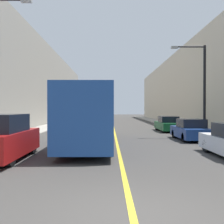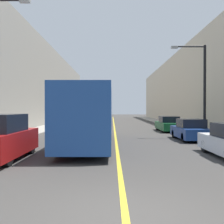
# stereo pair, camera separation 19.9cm
# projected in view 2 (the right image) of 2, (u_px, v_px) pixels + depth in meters

# --- Properties ---
(ground_plane) EXTENTS (200.00, 200.00, 0.00)m
(ground_plane) POSITION_uv_depth(u_px,v_px,m) (125.00, 217.00, 5.25)
(ground_plane) COLOR #3F3D3A
(sidewalk_left) EXTENTS (2.63, 72.00, 0.10)m
(sidewalk_left) POSITION_uv_depth(u_px,v_px,m) (57.00, 125.00, 35.24)
(sidewalk_left) COLOR #9E998E
(sidewalk_left) RESTS_ON ground
(sidewalk_right) EXTENTS (2.63, 72.00, 0.10)m
(sidewalk_right) POSITION_uv_depth(u_px,v_px,m) (171.00, 125.00, 35.25)
(sidewalk_right) COLOR #9E998E
(sidewalk_right) RESTS_ON ground
(building_row_left) EXTENTS (4.00, 72.00, 11.23)m
(building_row_left) POSITION_uv_depth(u_px,v_px,m) (32.00, 83.00, 35.18)
(building_row_left) COLOR gray
(building_row_left) RESTS_ON ground
(building_row_right) EXTENTS (4.00, 72.00, 10.36)m
(building_row_right) POSITION_uv_depth(u_px,v_px,m) (196.00, 87.00, 35.19)
(building_row_right) COLOR beige
(building_row_right) RESTS_ON ground
(road_center_line) EXTENTS (0.16, 72.00, 0.01)m
(road_center_line) POSITION_uv_depth(u_px,v_px,m) (114.00, 125.00, 35.24)
(road_center_line) COLOR gold
(road_center_line) RESTS_ON ground
(bus) EXTENTS (2.55, 10.88, 3.28)m
(bus) POSITION_uv_depth(u_px,v_px,m) (90.00, 116.00, 15.48)
(bus) COLOR #1E4793
(bus) RESTS_ON ground
(parked_suv_left) EXTENTS (1.96, 4.57, 1.94)m
(parked_suv_left) POSITION_uv_depth(u_px,v_px,m) (0.00, 139.00, 11.16)
(parked_suv_left) COLOR maroon
(parked_suv_left) RESTS_ON ground
(car_right_mid) EXTENTS (1.82, 4.26, 1.48)m
(car_right_mid) POSITION_uv_depth(u_px,v_px,m) (190.00, 130.00, 18.19)
(car_right_mid) COLOR navy
(car_right_mid) RESTS_ON ground
(car_right_far) EXTENTS (1.83, 4.77, 1.47)m
(car_right_far) POSITION_uv_depth(u_px,v_px,m) (168.00, 124.00, 25.32)
(car_right_far) COLOR #145128
(car_right_far) RESTS_ON ground
(street_lamp_right) EXTENTS (2.64, 0.24, 6.84)m
(street_lamp_right) POSITION_uv_depth(u_px,v_px,m) (201.00, 84.00, 19.62)
(street_lamp_right) COLOR black
(street_lamp_right) RESTS_ON sidewalk_right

